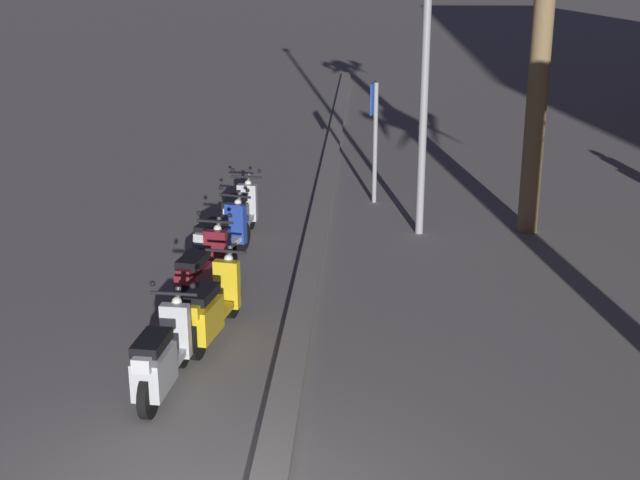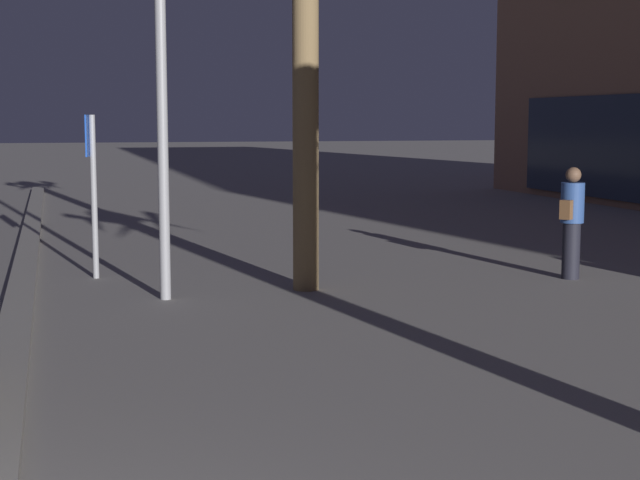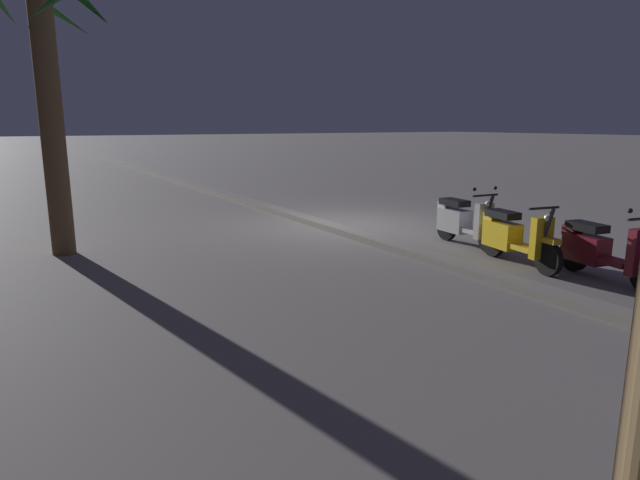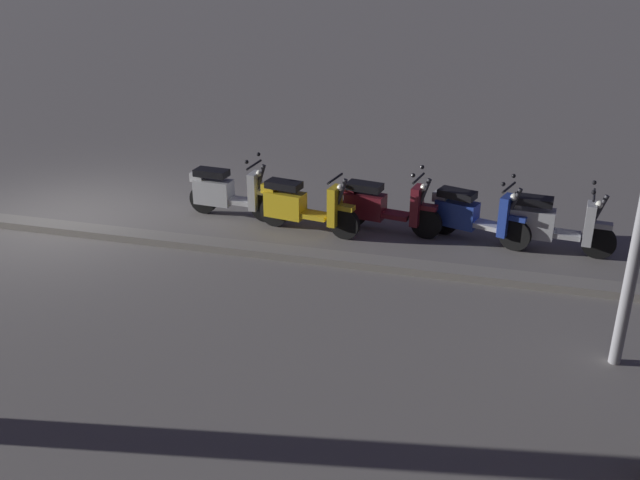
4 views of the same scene
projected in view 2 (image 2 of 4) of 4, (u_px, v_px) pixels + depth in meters
The scene contains 2 objects.
crossing_sign at pixel (92, 177), 14.19m from camera, with size 0.60×0.16×2.40m.
pedestrian_window_shopping at pixel (572, 220), 14.22m from camera, with size 0.40×0.44×1.64m.
Camera 2 is at (3.60, 0.96, 2.32)m, focal length 54.58 mm.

